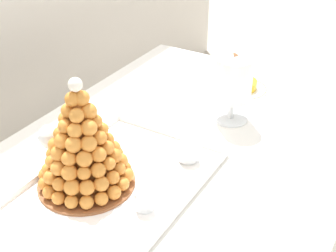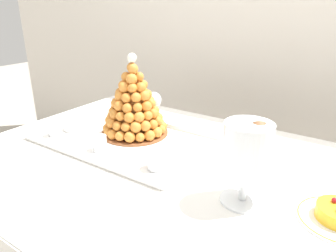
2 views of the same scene
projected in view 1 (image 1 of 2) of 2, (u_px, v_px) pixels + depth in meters
name	position (u px, v px, depth m)	size (l,w,h in m)	color
buffet_table	(175.00, 175.00, 1.42)	(1.46, 1.00, 0.73)	brown
serving_tray	(108.00, 193.00, 1.20)	(0.65, 0.40, 0.02)	white
croquembouche	(83.00, 145.00, 1.17)	(0.26, 0.26, 0.31)	brown
dessert_cup_mid_left	(144.00, 200.00, 1.13)	(0.05, 0.05, 0.05)	silver
dessert_cup_centre	(188.00, 152.00, 1.31)	(0.06, 0.06, 0.05)	silver
creme_brulee_ramekin	(55.00, 251.00, 1.01)	(0.09, 0.09, 0.02)	white
macaron_goblet	(233.00, 80.00, 1.46)	(0.12, 0.12, 0.24)	white
fruit_tart_plate	(242.00, 86.00, 1.72)	(0.19, 0.19, 0.05)	white
wine_glass	(51.00, 138.00, 1.23)	(0.07, 0.07, 0.15)	silver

